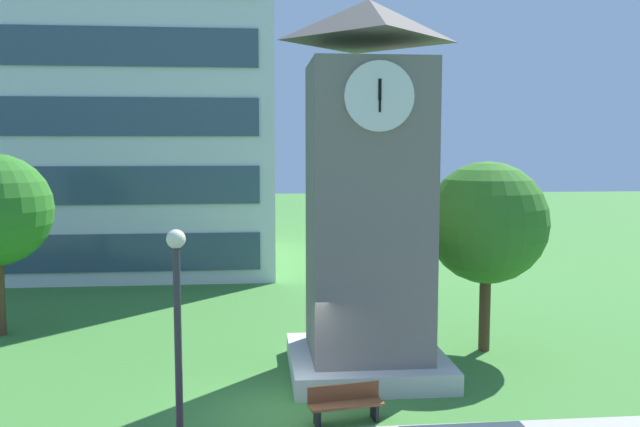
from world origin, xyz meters
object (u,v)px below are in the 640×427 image
(street_lamp, at_px, (178,328))
(clock_tower, at_px, (368,210))
(park_bench, at_px, (345,403))
(tree_near_tower, at_px, (487,223))

(street_lamp, bearing_deg, clock_tower, 54.24)
(park_bench, bearing_deg, tree_near_tower, 45.13)
(street_lamp, distance_m, tree_near_tower, 12.12)
(park_bench, height_order, street_lamp, street_lamp)
(street_lamp, xyz_separation_m, tree_near_tower, (8.83, 8.25, 0.97))
(clock_tower, height_order, park_bench, clock_tower)
(tree_near_tower, bearing_deg, street_lamp, -136.95)
(park_bench, bearing_deg, clock_tower, 72.62)
(clock_tower, bearing_deg, street_lamp, -125.76)
(clock_tower, xyz_separation_m, street_lamp, (-4.68, -6.50, -1.58))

